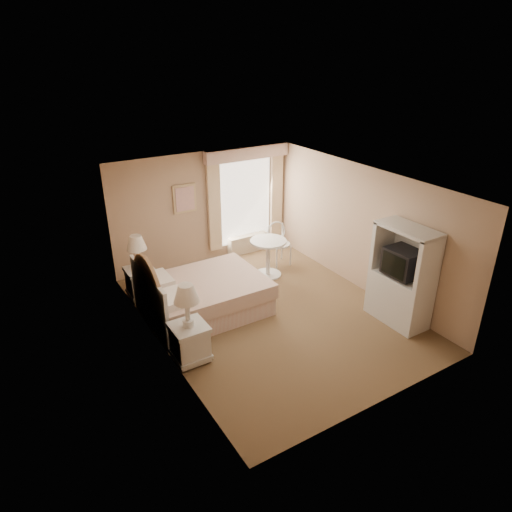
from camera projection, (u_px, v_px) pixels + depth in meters
room at (272, 252)px, 7.97m from camera, size 4.21×5.51×2.51m
window at (247, 198)px, 10.48m from camera, size 2.05×0.22×2.51m
framed_art at (185, 199)px, 9.72m from camera, size 0.52×0.04×0.62m
bed at (200, 296)px, 8.34m from camera, size 2.15×1.68×1.49m
nightstand_near at (189, 333)px, 7.03m from camera, size 0.55×0.55×1.32m
nightstand_far at (140, 275)px, 8.84m from camera, size 0.53×0.53×1.28m
round_table at (268, 252)px, 9.66m from camera, size 0.77×0.77×0.82m
cafe_chair at (278, 240)px, 10.19m from camera, size 0.49×0.49×0.97m
armoire at (401, 283)px, 7.97m from camera, size 0.54×1.08×1.80m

